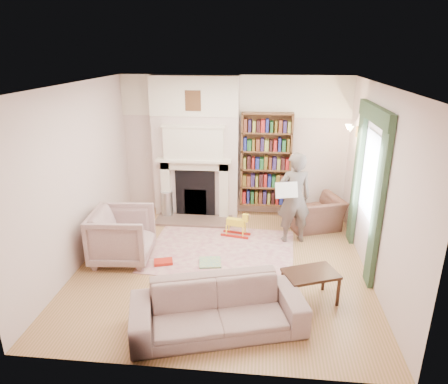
# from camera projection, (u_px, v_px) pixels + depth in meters

# --- Properties ---
(floor) EXTENTS (4.50, 4.50, 0.00)m
(floor) POSITION_uv_depth(u_px,v_px,m) (222.00, 264.00, 6.42)
(floor) COLOR olive
(floor) RESTS_ON ground
(ceiling) EXTENTS (4.50, 4.50, 0.00)m
(ceiling) POSITION_uv_depth(u_px,v_px,m) (222.00, 85.00, 5.46)
(ceiling) COLOR white
(ceiling) RESTS_ON wall_back
(wall_back) EXTENTS (4.50, 0.00, 4.50)m
(wall_back) POSITION_uv_depth(u_px,v_px,m) (234.00, 147.00, 8.04)
(wall_back) COLOR beige
(wall_back) RESTS_ON floor
(wall_front) EXTENTS (4.50, 0.00, 4.50)m
(wall_front) POSITION_uv_depth(u_px,v_px,m) (198.00, 256.00, 3.83)
(wall_front) COLOR beige
(wall_front) RESTS_ON floor
(wall_left) EXTENTS (0.00, 4.50, 4.50)m
(wall_left) POSITION_uv_depth(u_px,v_px,m) (78.00, 177.00, 6.15)
(wall_left) COLOR beige
(wall_left) RESTS_ON floor
(wall_right) EXTENTS (0.00, 4.50, 4.50)m
(wall_right) POSITION_uv_depth(u_px,v_px,m) (378.00, 187.00, 5.72)
(wall_right) COLOR beige
(wall_right) RESTS_ON floor
(fireplace) EXTENTS (1.70, 0.58, 2.80)m
(fireplace) POSITION_uv_depth(u_px,v_px,m) (196.00, 149.00, 7.93)
(fireplace) COLOR beige
(fireplace) RESTS_ON floor
(bookcase) EXTENTS (1.00, 0.24, 1.85)m
(bookcase) POSITION_uv_depth(u_px,v_px,m) (266.00, 160.00, 7.94)
(bookcase) COLOR brown
(bookcase) RESTS_ON floor
(window) EXTENTS (0.02, 0.90, 1.30)m
(window) POSITION_uv_depth(u_px,v_px,m) (371.00, 175.00, 6.08)
(window) COLOR silver
(window) RESTS_ON wall_right
(curtain_left) EXTENTS (0.07, 0.32, 2.40)m
(curtain_left) POSITION_uv_depth(u_px,v_px,m) (378.00, 208.00, 5.52)
(curtain_left) COLOR #2D462F
(curtain_left) RESTS_ON floor
(curtain_right) EXTENTS (0.07, 0.32, 2.40)m
(curtain_right) POSITION_uv_depth(u_px,v_px,m) (357.00, 177.00, 6.83)
(curtain_right) COLOR #2D462F
(curtain_right) RESTS_ON floor
(pelmet) EXTENTS (0.09, 1.70, 0.24)m
(pelmet) POSITION_uv_depth(u_px,v_px,m) (375.00, 114.00, 5.77)
(pelmet) COLOR #2D462F
(pelmet) RESTS_ON wall_right
(wall_sconce) EXTENTS (0.20, 0.24, 0.24)m
(wall_sconce) POSITION_uv_depth(u_px,v_px,m) (347.00, 132.00, 6.98)
(wall_sconce) COLOR gold
(wall_sconce) RESTS_ON wall_right
(rug) EXTENTS (2.56, 2.03, 0.01)m
(rug) POSITION_uv_depth(u_px,v_px,m) (221.00, 250.00, 6.84)
(rug) COLOR beige
(rug) RESTS_ON floor
(armchair_reading) EXTENTS (1.18, 1.11, 0.62)m
(armchair_reading) POSITION_uv_depth(u_px,v_px,m) (314.00, 213.00, 7.62)
(armchair_reading) COLOR #452725
(armchair_reading) RESTS_ON floor
(armchair_left) EXTENTS (1.01, 0.99, 0.86)m
(armchair_left) POSITION_uv_depth(u_px,v_px,m) (122.00, 236.00, 6.43)
(armchair_left) COLOR #BAA999
(armchair_left) RESTS_ON floor
(sofa) EXTENTS (2.24, 1.36, 0.61)m
(sofa) POSITION_uv_depth(u_px,v_px,m) (218.00, 308.00, 4.84)
(sofa) COLOR gray
(sofa) RESTS_ON floor
(man_reading) EXTENTS (0.68, 0.53, 1.64)m
(man_reading) POSITION_uv_depth(u_px,v_px,m) (294.00, 198.00, 6.93)
(man_reading) COLOR #594E47
(man_reading) RESTS_ON floor
(newspaper) EXTENTS (0.40, 0.20, 0.26)m
(newspaper) POSITION_uv_depth(u_px,v_px,m) (287.00, 190.00, 6.68)
(newspaper) COLOR silver
(newspaper) RESTS_ON man_reading
(coffee_table) EXTENTS (0.82, 0.68, 0.45)m
(coffee_table) POSITION_uv_depth(u_px,v_px,m) (310.00, 287.00, 5.42)
(coffee_table) COLOR #361F13
(coffee_table) RESTS_ON floor
(paraffin_heater) EXTENTS (0.29, 0.29, 0.55)m
(paraffin_heater) POSITION_uv_depth(u_px,v_px,m) (167.00, 204.00, 8.15)
(paraffin_heater) COLOR #ACAEB4
(paraffin_heater) RESTS_ON floor
(rocking_horse) EXTENTS (0.55, 0.31, 0.46)m
(rocking_horse) POSITION_uv_depth(u_px,v_px,m) (236.00, 225.00, 7.31)
(rocking_horse) COLOR yellow
(rocking_horse) RESTS_ON rug
(board_game) EXTENTS (0.40, 0.40, 0.03)m
(board_game) POSITION_uv_depth(u_px,v_px,m) (210.00, 262.00, 6.42)
(board_game) COLOR #DCD24D
(board_game) RESTS_ON rug
(game_box_lid) EXTENTS (0.34, 0.27, 0.05)m
(game_box_lid) POSITION_uv_depth(u_px,v_px,m) (163.00, 262.00, 6.42)
(game_box_lid) COLOR #B52214
(game_box_lid) RESTS_ON rug
(comic_annuals) EXTENTS (0.77, 0.38, 0.02)m
(comic_annuals) POSITION_uv_depth(u_px,v_px,m) (238.00, 277.00, 6.03)
(comic_annuals) COLOR red
(comic_annuals) RESTS_ON rug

